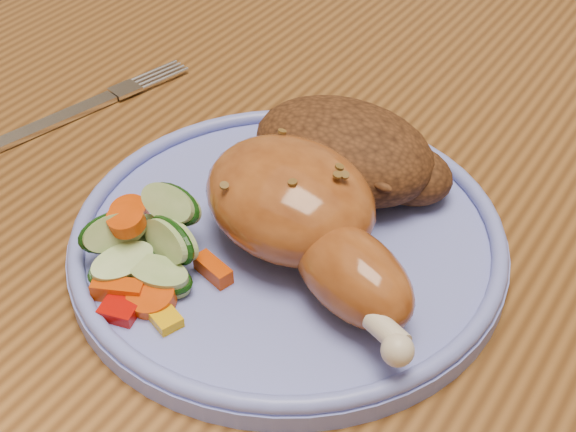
{
  "coord_description": "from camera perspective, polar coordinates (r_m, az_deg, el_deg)",
  "views": [
    {
      "loc": [
        0.15,
        -0.36,
        1.08
      ],
      "look_at": [
        -0.04,
        -0.06,
        0.78
      ],
      "focal_mm": 50.0,
      "sensor_mm": 36.0,
      "label": 1
    }
  ],
  "objects": [
    {
      "name": "chicken_leg",
      "position": [
        0.45,
        1.15,
        0.01
      ],
      "size": [
        0.17,
        0.12,
        0.06
      ],
      "color": "#9E5221",
      "rests_on": "plate"
    },
    {
      "name": "plate",
      "position": [
        0.48,
        -0.0,
        -1.89
      ],
      "size": [
        0.26,
        0.26,
        0.01
      ],
      "primitive_type": "cylinder",
      "color": "#6E7ADA",
      "rests_on": "dining_table"
    },
    {
      "name": "plate_rim",
      "position": [
        0.48,
        -0.0,
        -0.91
      ],
      "size": [
        0.26,
        0.26,
        0.01
      ],
      "primitive_type": "torus",
      "color": "#6E7ADA",
      "rests_on": "plate"
    },
    {
      "name": "dining_table",
      "position": [
        0.57,
        6.94,
        -6.42
      ],
      "size": [
        0.9,
        1.4,
        0.75
      ],
      "color": "brown",
      "rests_on": "ground"
    },
    {
      "name": "fork",
      "position": [
        0.62,
        -14.89,
        7.2
      ],
      "size": [
        0.05,
        0.16,
        0.0
      ],
      "color": "silver",
      "rests_on": "dining_table"
    },
    {
      "name": "rice_pilaf",
      "position": [
        0.51,
        4.25,
        4.48
      ],
      "size": [
        0.13,
        0.09,
        0.05
      ],
      "color": "#4D2913",
      "rests_on": "plate"
    },
    {
      "name": "vegetable_pile",
      "position": [
        0.46,
        -10.1,
        -2.12
      ],
      "size": [
        0.1,
        0.09,
        0.05
      ],
      "color": "#A50A05",
      "rests_on": "plate"
    }
  ]
}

